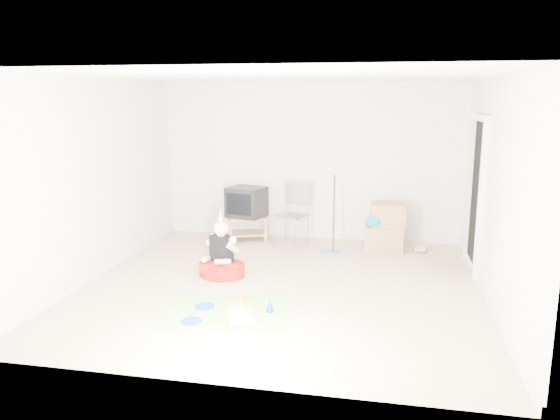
% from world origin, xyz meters
% --- Properties ---
extents(ground, '(5.00, 5.00, 0.00)m').
position_xyz_m(ground, '(0.00, 0.00, 0.00)').
color(ground, '#CCB192').
rests_on(ground, ground).
extents(doorway_recess, '(0.02, 0.90, 2.05)m').
position_xyz_m(doorway_recess, '(2.48, 1.20, 1.02)').
color(doorway_recess, black).
rests_on(doorway_recess, ground).
extents(tv_stand, '(0.75, 0.61, 0.40)m').
position_xyz_m(tv_stand, '(-1.01, 2.09, 0.24)').
color(tv_stand, '#A07D48').
rests_on(tv_stand, ground).
extents(crt_tv, '(0.69, 0.62, 0.49)m').
position_xyz_m(crt_tv, '(-1.01, 2.09, 0.65)').
color(crt_tv, black).
rests_on(crt_tv, tv_stand).
extents(folding_chair, '(0.59, 0.58, 1.03)m').
position_xyz_m(folding_chair, '(-0.22, 1.87, 0.50)').
color(folding_chair, gray).
rests_on(folding_chair, ground).
extents(cardboard_boxes, '(0.61, 0.47, 0.75)m').
position_xyz_m(cardboard_boxes, '(1.27, 1.94, 0.36)').
color(cardboard_boxes, '#A78451').
rests_on(cardboard_boxes, ground).
extents(floor_mop, '(0.30, 0.39, 1.16)m').
position_xyz_m(floor_mop, '(0.46, 1.60, 0.26)').
color(floor_mop, blue).
rests_on(floor_mop, ground).
extents(book_pile, '(0.24, 0.28, 0.08)m').
position_xyz_m(book_pile, '(1.81, 1.94, 0.04)').
color(book_pile, '#26734D').
rests_on(book_pile, ground).
extents(seated_woman, '(0.81, 0.81, 0.92)m').
position_xyz_m(seated_woman, '(-0.86, 0.22, 0.20)').
color(seated_woman, '#B31510').
rests_on(seated_woman, ground).
extents(party_mat, '(1.64, 1.33, 0.01)m').
position_xyz_m(party_mat, '(-0.45, -0.97, 0.00)').
color(party_mat, '#E63098').
rests_on(party_mat, ground).
extents(birthday_cake, '(0.36, 0.35, 0.14)m').
position_xyz_m(birthday_cake, '(-0.22, -1.24, 0.04)').
color(birthday_cake, silver).
rests_on(birthday_cake, party_mat).
extents(blue_plate_near, '(0.32, 0.32, 0.01)m').
position_xyz_m(blue_plate_near, '(-0.72, -0.89, 0.01)').
color(blue_plate_near, blue).
rests_on(blue_plate_near, party_mat).
extents(blue_plate_far, '(0.30, 0.30, 0.01)m').
position_xyz_m(blue_plate_far, '(-0.72, -1.32, 0.01)').
color(blue_plate_far, blue).
rests_on(blue_plate_far, party_mat).
extents(orange_cup_near, '(0.08, 0.08, 0.09)m').
position_xyz_m(orange_cup_near, '(-0.37, -0.63, 0.05)').
color(orange_cup_near, orange).
rests_on(orange_cup_near, party_mat).
extents(orange_cup_far, '(0.09, 0.09, 0.09)m').
position_xyz_m(orange_cup_far, '(-0.35, -1.28, 0.05)').
color(orange_cup_far, orange).
rests_on(orange_cup_far, party_mat).
extents(blue_party_hat, '(0.12, 0.12, 0.14)m').
position_xyz_m(blue_party_hat, '(0.04, -0.89, 0.07)').
color(blue_party_hat, blue).
rests_on(blue_party_hat, party_mat).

